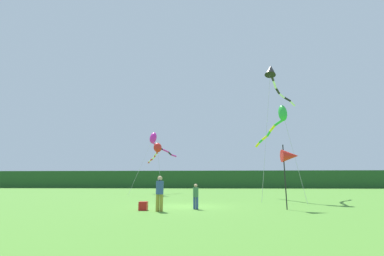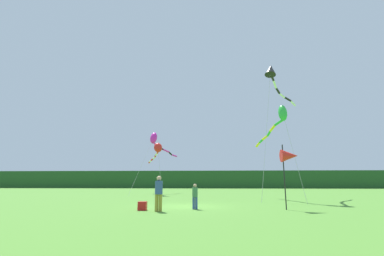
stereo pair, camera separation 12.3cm
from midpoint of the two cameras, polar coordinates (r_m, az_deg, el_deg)
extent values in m
plane|color=#4C842D|center=(16.75, -1.43, -16.35)|extent=(120.00, 120.00, 0.00)
cube|color=#234C23|center=(61.65, 2.03, -10.90)|extent=(108.00, 3.25, 3.83)
cylinder|color=olive|center=(14.01, -7.63, -15.52)|extent=(0.17, 0.17, 0.84)
cylinder|color=olive|center=(13.98, -6.82, -15.55)|extent=(0.17, 0.17, 0.84)
cylinder|color=#334C8C|center=(13.96, -7.15, -12.47)|extent=(0.38, 0.38, 0.66)
sphere|color=tan|center=(13.95, -7.10, -10.61)|extent=(0.24, 0.24, 0.24)
cylinder|color=#334C8C|center=(14.99, 0.27, -15.71)|extent=(0.13, 0.13, 0.64)
cylinder|color=#334C8C|center=(14.98, 0.86, -15.72)|extent=(0.13, 0.13, 0.64)
cylinder|color=#3F724C|center=(14.95, 0.56, -13.52)|extent=(0.29, 0.29, 0.51)
sphere|color=tan|center=(14.94, 0.56, -12.19)|extent=(0.19, 0.19, 0.19)
cube|color=red|center=(14.67, -10.60, -16.02)|extent=(0.42, 0.38, 0.44)
cylinder|color=black|center=(15.52, 18.98, -9.73)|extent=(0.06, 0.06, 3.47)
cone|color=red|center=(15.68, 19.95, -5.61)|extent=(0.90, 0.70, 0.70)
cylinder|color=#B2B2B2|center=(20.82, 20.77, -5.32)|extent=(0.64, 2.14, 6.77)
ellipsoid|color=green|center=(22.29, 18.61, 3.03)|extent=(0.87, 1.14, 1.46)
cylinder|color=green|center=(22.48, 17.92, 1.14)|extent=(0.63, 0.96, 0.44)
cylinder|color=yellow|center=(23.17, 16.68, -0.01)|extent=(0.41, 1.01, 0.51)
cylinder|color=green|center=(23.96, 15.94, -1.10)|extent=(0.25, 0.99, 0.43)
cylinder|color=yellow|center=(24.77, 15.18, -1.97)|extent=(0.45, 0.99, 0.39)
cylinder|color=green|center=(25.59, 14.40, -2.67)|extent=(0.31, 0.97, 0.33)
cylinder|color=yellow|center=(26.43, 13.75, -3.41)|extent=(0.38, 1.00, 0.47)
cylinder|color=#B2B2B2|center=(21.94, 15.46, -0.20)|extent=(1.89, 2.75, 11.10)
cone|color=black|center=(25.02, 16.25, 11.77)|extent=(1.46, 1.53, 1.27)
cylinder|color=black|center=(25.36, 16.56, 10.28)|extent=(0.65, 1.14, 0.35)
cylinder|color=white|center=(26.32, 17.05, 8.92)|extent=(0.66, 1.17, 0.54)
cylinder|color=black|center=(27.27, 17.62, 7.60)|extent=(0.75, 1.12, 0.41)
cylinder|color=white|center=(28.23, 18.44, 6.61)|extent=(0.88, 1.02, 0.35)
cylinder|color=black|center=(29.15, 19.51, 5.81)|extent=(0.98, 0.93, 0.35)
cylinder|color=white|center=(30.08, 20.51, 4.96)|extent=(0.89, 1.04, 0.45)
cylinder|color=#B2B2B2|center=(30.99, -10.80, -7.62)|extent=(1.62, 4.32, 6.74)
ellipsoid|color=#E026B2|center=(33.27, -8.37, -2.11)|extent=(1.22, 1.53, 1.69)
cylinder|color=#E026B2|center=(33.68, -8.03, -3.46)|extent=(0.44, 1.19, 0.44)
cylinder|color=black|center=(34.58, -7.04, -4.17)|extent=(0.79, 1.12, 0.52)
cylinder|color=#E026B2|center=(35.37, -5.80, -4.84)|extent=(0.83, 1.08, 0.45)
cylinder|color=black|center=(36.29, -4.90, -5.40)|extent=(0.40, 1.19, 0.43)
cylinder|color=#E026B2|center=(37.25, -4.07, -5.87)|extent=(0.77, 1.09, 0.36)
cylinder|color=#B2B2B2|center=(29.14, -7.06, -8.99)|extent=(0.95, 2.14, 5.23)
ellipsoid|color=red|center=(30.47, -7.45, -4.15)|extent=(1.20, 1.18, 1.22)
cylinder|color=red|center=(30.77, -7.53, -5.14)|extent=(0.39, 0.77, 0.30)
cylinder|color=white|center=(31.45, -7.78, -5.50)|extent=(0.52, 0.77, 0.35)
cylinder|color=red|center=(32.14, -8.02, -5.88)|extent=(0.39, 0.78, 0.33)
cylinder|color=white|center=(32.82, -8.27, -6.27)|extent=(0.55, 0.77, 0.38)
cylinder|color=red|center=(33.48, -8.67, -6.63)|extent=(0.56, 0.75, 0.33)
cylinder|color=white|center=(34.16, -9.03, -6.92)|extent=(0.51, 0.76, 0.31)
cylinder|color=red|center=(34.85, -9.26, -7.18)|extent=(0.44, 0.77, 0.31)
camera|label=1|loc=(0.06, -90.15, 0.03)|focal=25.02mm
camera|label=2|loc=(0.06, 89.85, -0.03)|focal=25.02mm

